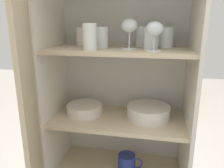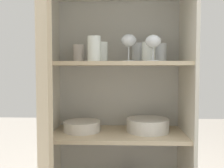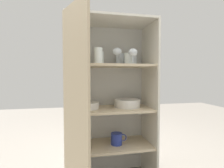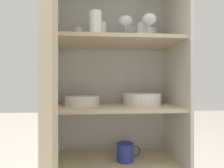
{
  "view_description": "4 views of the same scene",
  "coord_description": "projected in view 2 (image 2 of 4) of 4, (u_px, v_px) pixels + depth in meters",
  "views": [
    {
      "loc": [
        0.18,
        -0.93,
        1.16
      ],
      "look_at": [
        -0.04,
        0.19,
        0.85
      ],
      "focal_mm": 35.0,
      "sensor_mm": 36.0,
      "label": 1
    },
    {
      "loc": [
        0.02,
        -1.24,
        1.0
      ],
      "look_at": [
        -0.03,
        0.19,
        0.92
      ],
      "focal_mm": 42.0,
      "sensor_mm": 36.0,
      "label": 2
    },
    {
      "loc": [
        -0.29,
        -1.33,
        0.94
      ],
      "look_at": [
        0.01,
        0.15,
        0.87
      ],
      "focal_mm": 28.0,
      "sensor_mm": 36.0,
      "label": 3
    },
    {
      "loc": [
        -0.1,
        -0.86,
        0.79
      ],
      "look_at": [
        -0.02,
        0.21,
        0.78
      ],
      "focal_mm": 28.0,
      "sensor_mm": 36.0,
      "label": 4
    }
  ],
  "objects": [
    {
      "name": "cupboard_back_panel",
      "position": [
        119.0,
        118.0,
        1.61
      ],
      "size": [
        0.75,
        0.02,
        1.4
      ],
      "primitive_type": "cube",
      "color": "silver",
      "rests_on": "ground_plane"
    },
    {
      "name": "cupboard_side_left",
      "position": [
        51.0,
        123.0,
        1.44
      ],
      "size": [
        0.02,
        0.39,
        1.4
      ],
      "primitive_type": "cube",
      "color": "silver",
      "rests_on": "ground_plane"
    },
    {
      "name": "cupboard_side_right",
      "position": [
        186.0,
        125.0,
        1.41
      ],
      "size": [
        0.02,
        0.39,
        1.4
      ],
      "primitive_type": "cube",
      "color": "silver",
      "rests_on": "ground_plane"
    },
    {
      "name": "shelf_board_middle",
      "position": [
        118.0,
        134.0,
        1.43
      ],
      "size": [
        0.72,
        0.35,
        0.02
      ],
      "primitive_type": "cube",
      "color": "beige"
    },
    {
      "name": "shelf_board_upper",
      "position": [
        118.0,
        64.0,
        1.41
      ],
      "size": [
        0.72,
        0.35,
        0.02
      ],
      "primitive_type": "cube",
      "color": "beige"
    },
    {
      "name": "cupboard_door",
      "position": [
        44.0,
        142.0,
        1.07
      ],
      "size": [
        0.17,
        0.35,
        1.4
      ],
      "color": "tan",
      "rests_on": "ground_plane"
    },
    {
      "name": "tumbler_glass_0",
      "position": [
        100.0,
        52.0,
        1.41
      ],
      "size": [
        0.08,
        0.08,
        0.11
      ],
      "color": "white",
      "rests_on": "shelf_board_upper"
    },
    {
      "name": "tumbler_glass_1",
      "position": [
        139.0,
        53.0,
        1.5
      ],
      "size": [
        0.08,
        0.08,
        0.11
      ],
      "color": "white",
      "rests_on": "shelf_board_upper"
    },
    {
      "name": "tumbler_glass_2",
      "position": [
        149.0,
        52.0,
        1.38
      ],
      "size": [
        0.07,
        0.07,
        0.1
      ],
      "color": "white",
      "rests_on": "shelf_board_upper"
    },
    {
      "name": "tumbler_glass_3",
      "position": [
        79.0,
        54.0,
        1.51
      ],
      "size": [
        0.06,
        0.06,
        0.1
      ],
      "color": "silver",
      "rests_on": "shelf_board_upper"
    },
    {
      "name": "tumbler_glass_4",
      "position": [
        159.0,
        53.0,
        1.47
      ],
      "size": [
        0.08,
        0.08,
        0.1
      ],
      "color": "white",
      "rests_on": "shelf_board_upper"
    },
    {
      "name": "tumbler_glass_5",
      "position": [
        94.0,
        49.0,
        1.29
      ],
      "size": [
        0.07,
        0.07,
        0.12
      ],
      "color": "white",
      "rests_on": "shelf_board_upper"
    },
    {
      "name": "wine_glass_0",
      "position": [
        153.0,
        43.0,
        1.3
      ],
      "size": [
        0.08,
        0.08,
        0.13
      ],
      "color": "white",
      "rests_on": "shelf_board_upper"
    },
    {
      "name": "wine_glass_1",
      "position": [
        129.0,
        42.0,
        1.37
      ],
      "size": [
        0.08,
        0.08,
        0.14
      ],
      "color": "white",
      "rests_on": "shelf_board_upper"
    },
    {
      "name": "plate_stack_white",
      "position": [
        148.0,
        125.0,
        1.44
      ],
      "size": [
        0.23,
        0.23,
        0.07
      ],
      "color": "silver",
      "rests_on": "shelf_board_middle"
    },
    {
      "name": "mixing_bowl_large",
      "position": [
        82.0,
        126.0,
        1.45
      ],
      "size": [
        0.2,
        0.2,
        0.06
      ],
      "color": "silver",
      "rests_on": "shelf_board_middle"
    }
  ]
}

